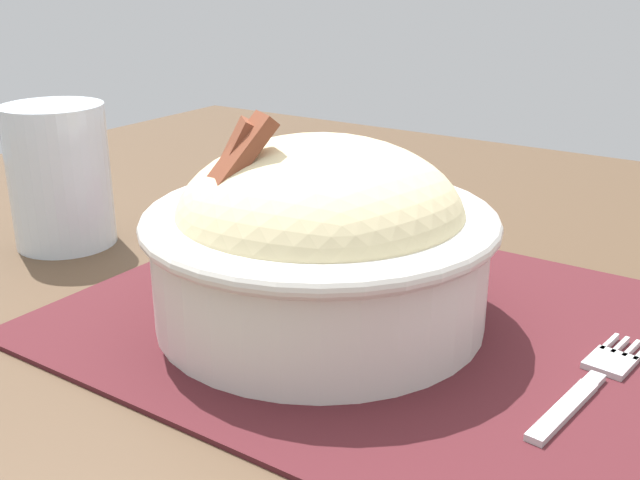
{
  "coord_description": "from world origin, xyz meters",
  "views": [
    {
      "loc": [
        0.22,
        -0.38,
        0.91
      ],
      "look_at": [
        -0.02,
        -0.04,
        0.75
      ],
      "focal_mm": 42.69,
      "sensor_mm": 36.0,
      "label": 1
    }
  ],
  "objects": [
    {
      "name": "placemat",
      "position": [
        0.04,
        -0.02,
        0.7
      ],
      "size": [
        0.41,
        0.3,
        0.0
      ],
      "primitive_type": "cube",
      "rotation": [
        0.0,
        0.0,
        -0.01
      ],
      "color": "#47191E",
      "rests_on": "table"
    },
    {
      "name": "drinking_glass",
      "position": [
        -0.26,
        -0.03,
        0.75
      ],
      "size": [
        0.08,
        0.08,
        0.11
      ],
      "color": "silver",
      "rests_on": "table"
    },
    {
      "name": "fork",
      "position": [
        0.14,
        -0.02,
        0.71
      ],
      "size": [
        0.03,
        0.13,
        0.0
      ],
      "color": "#BCBCBC",
      "rests_on": "placemat"
    },
    {
      "name": "table",
      "position": [
        0.0,
        0.0,
        0.64
      ],
      "size": [
        1.11,
        0.96,
        0.7
      ],
      "color": "#4C3826",
      "rests_on": "ground_plane"
    },
    {
      "name": "bowl",
      "position": [
        -0.02,
        -0.04,
        0.76
      ],
      "size": [
        0.22,
        0.22,
        0.13
      ],
      "color": "silver",
      "rests_on": "placemat"
    }
  ]
}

